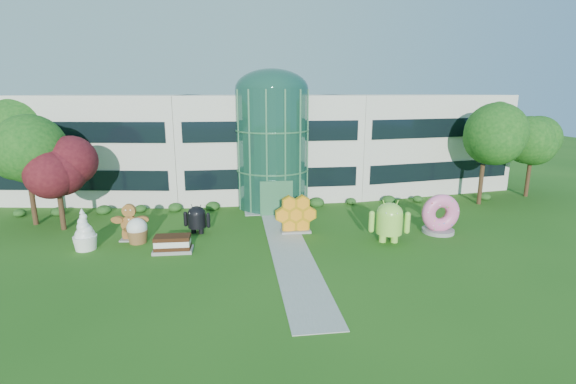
{
  "coord_description": "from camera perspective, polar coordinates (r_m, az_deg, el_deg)",
  "views": [
    {
      "loc": [
        -3.37,
        -22.81,
        9.63
      ],
      "look_at": [
        0.52,
        6.0,
        2.6
      ],
      "focal_mm": 26.0,
      "sensor_mm": 36.0,
      "label": 1
    }
  ],
  "objects": [
    {
      "name": "tree_red",
      "position": [
        33.32,
        -28.86,
        0.4
      ],
      "size": [
        4.0,
        4.0,
        6.0
      ],
      "primitive_type": null,
      "color": "#3F0C14",
      "rests_on": "ground"
    },
    {
      "name": "gingerbread",
      "position": [
        29.47,
        -20.79,
        -3.85
      ],
      "size": [
        2.8,
        1.3,
        2.5
      ],
      "primitive_type": null,
      "rotation": [
        0.0,
        0.0,
        -0.1
      ],
      "color": "brown",
      "rests_on": "ground"
    },
    {
      "name": "froyo",
      "position": [
        28.84,
        -26.13,
        -4.61
      ],
      "size": [
        2.01,
        2.01,
        2.63
      ],
      "primitive_type": null,
      "rotation": [
        0.0,
        0.0,
        -0.4
      ],
      "color": "white",
      "rests_on": "ground"
    },
    {
      "name": "android_black",
      "position": [
        29.54,
        -12.38,
        -3.43
      ],
      "size": [
        2.33,
        1.92,
        2.28
      ],
      "primitive_type": null,
      "rotation": [
        0.0,
        0.0,
        -0.32
      ],
      "color": "black",
      "rests_on": "ground"
    },
    {
      "name": "ice_cream_sandwich",
      "position": [
        26.71,
        -15.5,
        -6.84
      ],
      "size": [
        2.4,
        1.25,
        1.06
      ],
      "primitive_type": null,
      "rotation": [
        0.0,
        0.0,
        -0.03
      ],
      "color": "black",
      "rests_on": "ground"
    },
    {
      "name": "donut",
      "position": [
        30.78,
        20.01,
        -2.74
      ],
      "size": [
        2.74,
        1.36,
        2.82
      ],
      "primitive_type": null,
      "rotation": [
        0.0,
        0.0,
        -0.02
      ],
      "color": "#DB5397",
      "rests_on": "ground"
    },
    {
      "name": "android_green",
      "position": [
        27.87,
        13.71,
        -3.63
      ],
      "size": [
        3.11,
        2.43,
        3.13
      ],
      "primitive_type": null,
      "rotation": [
        0.0,
        0.0,
        -0.24
      ],
      "color": "#93DC46",
      "rests_on": "ground"
    },
    {
      "name": "building",
      "position": [
        41.25,
        -2.98,
        6.64
      ],
      "size": [
        46.0,
        15.0,
        9.3
      ],
      "primitive_type": null,
      "color": "beige",
      "rests_on": "ground"
    },
    {
      "name": "cupcake",
      "position": [
        28.9,
        -19.92,
        -4.96
      ],
      "size": [
        1.72,
        1.72,
        1.68
      ],
      "primitive_type": null,
      "rotation": [
        0.0,
        0.0,
        -0.27
      ],
      "color": "white",
      "rests_on": "ground"
    },
    {
      "name": "trees_backdrop",
      "position": [
        36.38,
        -2.3,
        5.0
      ],
      "size": [
        52.0,
        8.0,
        8.4
      ],
      "primitive_type": null,
      "color": "#114512",
      "rests_on": "ground"
    },
    {
      "name": "ground",
      "position": [
        24.99,
        0.66,
        -9.07
      ],
      "size": [
        140.0,
        140.0,
        0.0
      ],
      "primitive_type": "plane",
      "color": "#215114",
      "rests_on": "ground"
    },
    {
      "name": "walkway",
      "position": [
        26.82,
        0.04,
        -7.4
      ],
      "size": [
        2.4,
        20.0,
        0.04
      ],
      "primitive_type": "cube",
      "color": "#9E9E93",
      "rests_on": "ground"
    },
    {
      "name": "honeycomb",
      "position": [
        29.04,
        1.05,
        -3.28
      ],
      "size": [
        3.08,
        1.14,
        2.41
      ],
      "primitive_type": null,
      "rotation": [
        0.0,
        0.0,
        0.02
      ],
      "color": "orange",
      "rests_on": "ground"
    },
    {
      "name": "atrium",
      "position": [
        35.29,
        -2.16,
        5.88
      ],
      "size": [
        6.0,
        6.0,
        9.8
      ],
      "primitive_type": "cylinder",
      "color": "#194738",
      "rests_on": "ground"
    }
  ]
}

